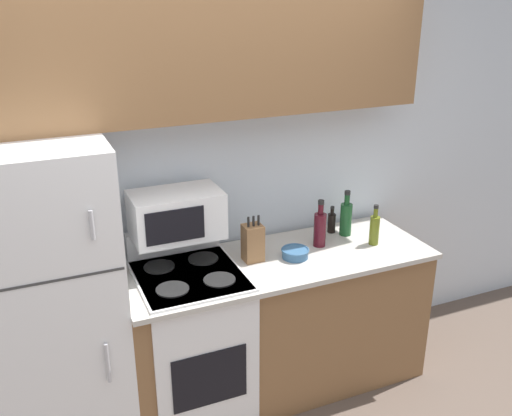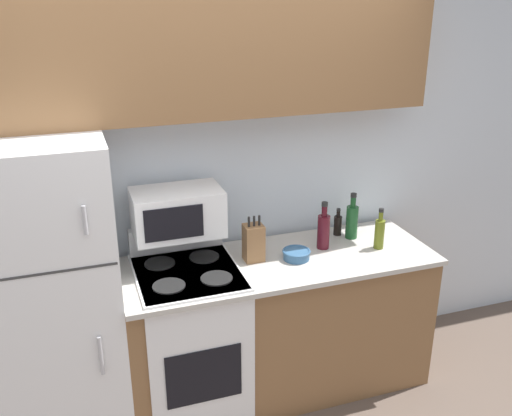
# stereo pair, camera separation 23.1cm
# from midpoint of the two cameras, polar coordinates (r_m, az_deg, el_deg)

# --- Properties ---
(wall_back) EXTENTS (8.00, 0.05, 2.55)m
(wall_back) POSITION_cam_midpoint_polar(r_m,az_deg,el_deg) (3.47, -3.84, 2.09)
(wall_back) COLOR silver
(wall_back) RESTS_ON ground_plane
(lower_cabinets) EXTENTS (1.87, 0.67, 0.91)m
(lower_cabinets) POSITION_cam_midpoint_polar(r_m,az_deg,el_deg) (3.62, 4.00, -11.51)
(lower_cabinets) COLOR brown
(lower_cabinets) RESTS_ON ground_plane
(refrigerator) EXTENTS (0.75, 0.69, 1.75)m
(refrigerator) POSITION_cam_midpoint_polar(r_m,az_deg,el_deg) (3.20, -18.39, -8.72)
(refrigerator) COLOR white
(refrigerator) RESTS_ON ground_plane
(upper_cabinets) EXTENTS (2.62, 0.30, 0.67)m
(upper_cabinets) POSITION_cam_midpoint_polar(r_m,az_deg,el_deg) (3.12, -3.33, 15.18)
(upper_cabinets) COLOR brown
(upper_cabinets) RESTS_ON refrigerator
(stove) EXTENTS (0.58, 0.66, 1.09)m
(stove) POSITION_cam_midpoint_polar(r_m,az_deg,el_deg) (3.45, -4.61, -12.92)
(stove) COLOR white
(stove) RESTS_ON ground_plane
(microwave) EXTENTS (0.50, 0.31, 0.26)m
(microwave) POSITION_cam_midpoint_polar(r_m,az_deg,el_deg) (3.23, -5.86, -0.46)
(microwave) COLOR white
(microwave) RESTS_ON stove
(knife_block) EXTENTS (0.11, 0.10, 0.28)m
(knife_block) POSITION_cam_midpoint_polar(r_m,az_deg,el_deg) (3.32, 1.75, -3.50)
(knife_block) COLOR brown
(knife_block) RESTS_ON lower_cabinets
(bowl) EXTENTS (0.17, 0.17, 0.06)m
(bowl) POSITION_cam_midpoint_polar(r_m,az_deg,el_deg) (3.38, 6.02, -4.64)
(bowl) COLOR #335B84
(bowl) RESTS_ON lower_cabinets
(bottle_wine_red) EXTENTS (0.08, 0.08, 0.30)m
(bottle_wine_red) POSITION_cam_midpoint_polar(r_m,az_deg,el_deg) (3.50, 8.65, -2.23)
(bottle_wine_red) COLOR #470F19
(bottle_wine_red) RESTS_ON lower_cabinets
(bottle_wine_green) EXTENTS (0.08, 0.08, 0.30)m
(bottle_wine_green) POSITION_cam_midpoint_polar(r_m,az_deg,el_deg) (3.68, 11.35, -1.26)
(bottle_wine_green) COLOR #194C23
(bottle_wine_green) RESTS_ON lower_cabinets
(bottle_olive_oil) EXTENTS (0.06, 0.06, 0.26)m
(bottle_olive_oil) POSITION_cam_midpoint_polar(r_m,az_deg,el_deg) (3.58, 14.06, -2.44)
(bottle_olive_oil) COLOR #5B6619
(bottle_olive_oil) RESTS_ON lower_cabinets
(bottle_soy_sauce) EXTENTS (0.05, 0.05, 0.18)m
(bottle_soy_sauce) POSITION_cam_midpoint_polar(r_m,az_deg,el_deg) (3.72, 9.94, -1.66)
(bottle_soy_sauce) COLOR black
(bottle_soy_sauce) RESTS_ON lower_cabinets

